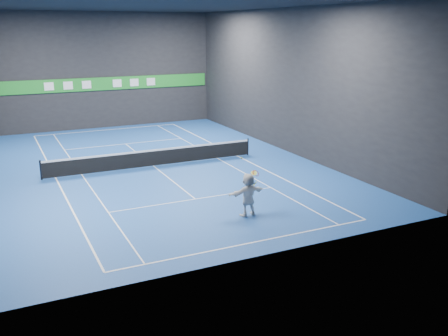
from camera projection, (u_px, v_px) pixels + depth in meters
name	position (u px, v px, depth m)	size (l,w,h in m)	color
ground	(154.00, 166.00, 29.05)	(26.00, 26.00, 0.00)	#1B4896
ceiling	(147.00, 4.00, 26.60)	(26.00, 26.00, 0.00)	black
wall_back	(101.00, 71.00, 39.12)	(18.00, 0.10, 9.00)	black
wall_front	(269.00, 131.00, 16.53)	(18.00, 0.10, 9.00)	black
wall_right	(288.00, 81.00, 31.54)	(0.10, 26.00, 9.00)	black
baseline_near	(251.00, 243.00, 18.71)	(10.98, 0.08, 0.01)	white
baseline_far	(108.00, 130.00, 39.38)	(10.98, 0.08, 0.01)	white
sideline_doubles_left	(56.00, 178.00, 26.78)	(0.08, 23.78, 0.01)	white
sideline_doubles_right	(238.00, 156.00, 31.32)	(0.08, 23.78, 0.01)	white
sideline_singles_left	(82.00, 175.00, 27.35)	(0.06, 23.78, 0.01)	white
sideline_singles_right	(218.00, 159.00, 30.75)	(0.06, 23.78, 0.01)	white
service_line_near	(195.00, 199.00, 23.49)	(8.23, 0.06, 0.01)	white
service_line_far	(126.00, 144.00, 34.61)	(8.23, 0.06, 0.01)	white
center_service_line	(154.00, 166.00, 29.05)	(0.06, 12.80, 0.01)	white
player	(248.00, 194.00, 21.23)	(1.74, 0.55, 1.88)	silver
tennis_ball	(242.00, 158.00, 20.62)	(0.07, 0.07, 0.07)	#C9E025
tennis_net	(153.00, 157.00, 28.90)	(12.50, 0.10, 1.07)	black
sponsor_banner	(102.00, 84.00, 39.34)	(17.64, 0.11, 1.00)	#1E8E29
tennis_racket	(255.00, 175.00, 21.20)	(0.49, 0.33, 0.73)	red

